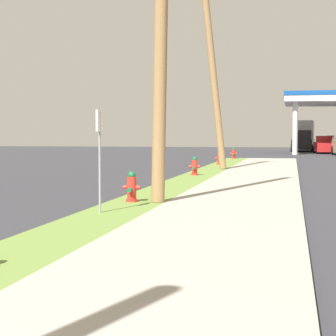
% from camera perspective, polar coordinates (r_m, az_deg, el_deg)
% --- Properties ---
extents(fire_hydrant_second, '(0.42, 0.38, 0.74)m').
position_cam_1_polar(fire_hydrant_second, '(14.77, -3.40, -1.89)').
color(fire_hydrant_second, red).
rests_on(fire_hydrant_second, grass_verge).
extents(fire_hydrant_third, '(0.42, 0.37, 0.74)m').
position_cam_1_polar(fire_hydrant_third, '(24.24, 2.48, 0.10)').
color(fire_hydrant_third, red).
rests_on(fire_hydrant_third, grass_verge).
extents(fire_hydrant_fourth, '(0.42, 0.37, 0.74)m').
position_cam_1_polar(fire_hydrant_fourth, '(32.75, 4.78, 0.89)').
color(fire_hydrant_fourth, red).
rests_on(fire_hydrant_fourth, grass_verge).
extents(fire_hydrant_fifth, '(0.42, 0.38, 0.74)m').
position_cam_1_polar(fire_hydrant_fifth, '(40.73, 6.11, 1.33)').
color(fire_hydrant_fifth, red).
rests_on(fire_hydrant_fifth, grass_verge).
extents(utility_pole_background, '(1.95, 0.55, 9.55)m').
position_cam_1_polar(utility_pole_background, '(28.82, 4.12, 9.61)').
color(utility_pole_background, '#937047').
rests_on(utility_pole_background, grass_verge).
extents(street_sign_post, '(0.05, 0.36, 2.12)m').
position_cam_1_polar(street_sign_post, '(12.74, -6.37, 2.65)').
color(street_sign_post, gray).
rests_on(street_sign_post, grass_verge).
extents(car_red_by_near_pump, '(2.10, 4.57, 1.57)m').
position_cam_1_polar(car_red_by_near_pump, '(57.15, 14.42, 2.05)').
color(car_red_by_near_pump, red).
rests_on(car_red_by_near_pump, ground).
extents(car_silver_by_far_pump, '(1.97, 4.51, 1.57)m').
position_cam_1_polar(car_silver_by_far_pump, '(60.68, 14.79, 2.10)').
color(car_silver_by_far_pump, '#BCBCC1').
rests_on(car_silver_by_far_pump, ground).
extents(truck_black_on_apron, '(2.51, 6.52, 3.11)m').
position_cam_1_polar(truck_black_on_apron, '(64.08, 12.45, 2.87)').
color(truck_black_on_apron, black).
rests_on(truck_black_on_apron, ground).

